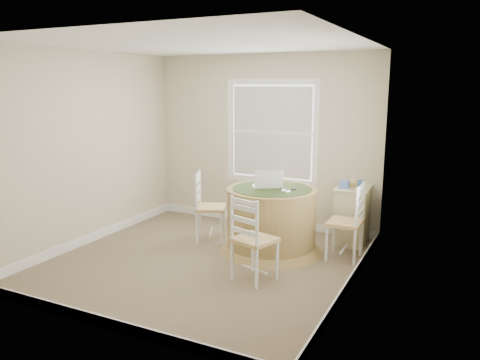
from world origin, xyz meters
The scene contains 14 objects.
room centered at (0.17, 0.16, 1.30)m, with size 3.64×3.64×2.64m.
round_table centered at (0.59, 0.74, 0.46)m, with size 1.35×1.35×0.84m.
chair_left centered at (-0.33, 0.76, 0.47)m, with size 0.42×0.40×0.95m, color white, non-canonical shape.
chair_near centered at (0.79, -0.22, 0.47)m, with size 0.42×0.40×0.95m, color white, non-canonical shape.
chair_right centered at (1.52, 0.87, 0.47)m, with size 0.42×0.40×0.95m, color white, non-canonical shape.
laptop centered at (0.52, 0.77, 0.87)m, with size 0.48×0.47×0.25m.
mouse centered at (0.79, 0.65, 0.85)m, with size 0.07×0.11×0.04m, color white.
phone centered at (0.85, 0.64, 0.84)m, with size 0.04×0.09×0.02m, color #B7BABF.
keys centered at (0.88, 0.78, 0.84)m, with size 0.06×0.05×0.03m, color black.
corner_chest centered at (1.46, 1.52, 0.39)m, with size 0.46×0.61×0.79m.
tissue_box centered at (1.36, 1.41, 0.84)m, with size 0.12×0.12×0.10m, color #5B79D1.
box_yellow centered at (1.49, 1.55, 0.82)m, with size 0.15×0.10×0.06m, color gold.
box_blue centered at (1.58, 1.42, 0.85)m, with size 0.08×0.08×0.12m, color #306092.
cup_cream centered at (1.43, 1.64, 0.83)m, with size 0.07×0.07×0.09m, color beige.
Camera 1 is at (2.81, -4.71, 2.14)m, focal length 35.00 mm.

